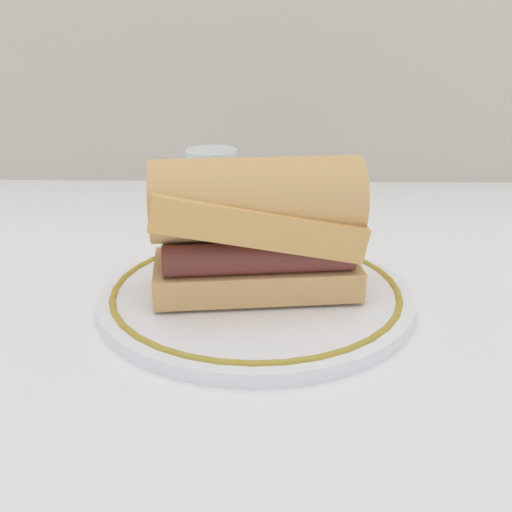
{
  "coord_description": "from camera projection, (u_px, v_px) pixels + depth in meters",
  "views": [
    {
      "loc": [
        0.04,
        -0.53,
        0.26
      ],
      "look_at": [
        0.03,
        0.0,
        0.04
      ],
      "focal_mm": 45.36,
      "sensor_mm": 36.0,
      "label": 1
    }
  ],
  "objects": [
    {
      "name": "ground_plane",
      "position": [
        228.0,
        302.0,
        0.59
      ],
      "size": [
        1.5,
        1.5,
        0.0
      ],
      "primitive_type": "plane",
      "color": "white"
    },
    {
      "name": "sausage_sandwich",
      "position": [
        256.0,
        225.0,
        0.56
      ],
      "size": [
        0.19,
        0.1,
        0.12
      ],
      "rotation": [
        0.0,
        0.0,
        0.12
      ],
      "color": "tan",
      "rests_on": "plate"
    },
    {
      "name": "drinking_glass",
      "position": [
        212.0,
        192.0,
        0.78
      ],
      "size": [
        0.06,
        0.06,
        0.09
      ],
      "color": "silver",
      "rests_on": "ground_plane"
    },
    {
      "name": "plate",
      "position": [
        256.0,
        294.0,
        0.58
      ],
      "size": [
        0.28,
        0.28,
        0.01
      ],
      "color": "white",
      "rests_on": "ground_plane"
    }
  ]
}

